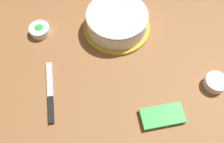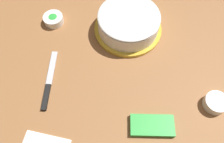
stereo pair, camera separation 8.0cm
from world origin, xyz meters
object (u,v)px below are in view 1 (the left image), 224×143
(sprinkle_bowl_green, at_px, (40,30))
(candy_box_lower, at_px, (162,116))
(spreading_knife, at_px, (50,97))
(sprinkle_bowl_rainbow, at_px, (215,83))
(frosted_cake, at_px, (117,21))

(sprinkle_bowl_green, xyz_separation_m, candy_box_lower, (0.24, -0.52, -0.01))
(spreading_knife, bearing_deg, sprinkle_bowl_rainbow, -22.46)
(candy_box_lower, bearing_deg, frosted_cake, 100.63)
(sprinkle_bowl_green, bearing_deg, sprinkle_bowl_rainbow, -46.98)
(spreading_knife, relative_size, candy_box_lower, 1.62)
(spreading_knife, height_order, sprinkle_bowl_green, sprinkle_bowl_green)
(frosted_cake, distance_m, spreading_knife, 0.39)
(sprinkle_bowl_green, height_order, candy_box_lower, sprinkle_bowl_green)
(sprinkle_bowl_rainbow, height_order, candy_box_lower, sprinkle_bowl_rainbow)
(spreading_knife, height_order, sprinkle_bowl_rainbow, sprinkle_bowl_rainbow)
(spreading_knife, xyz_separation_m, sprinkle_bowl_green, (0.06, 0.29, 0.01))
(sprinkle_bowl_green, relative_size, candy_box_lower, 0.57)
(frosted_cake, distance_m, sprinkle_bowl_green, 0.31)
(sprinkle_bowl_rainbow, bearing_deg, candy_box_lower, -176.35)
(spreading_knife, distance_m, candy_box_lower, 0.39)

